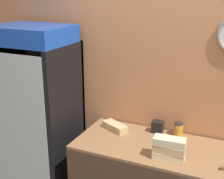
{
  "coord_description": "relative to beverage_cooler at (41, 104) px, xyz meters",
  "views": [
    {
      "loc": [
        0.56,
        -1.61,
        2.28
      ],
      "look_at": [
        -0.62,
        0.98,
        1.34
      ],
      "focal_mm": 50.0,
      "sensor_mm": 36.0,
      "label": 1
    }
  ],
  "objects": [
    {
      "name": "wall_back",
      "position": [
        1.49,
        0.34,
        0.31
      ],
      "size": [
        5.2,
        0.1,
        2.7
      ],
      "color": "tan",
      "rests_on": "ground_plane"
    },
    {
      "name": "beverage_cooler",
      "position": [
        0.0,
        0.0,
        0.0
      ],
      "size": [
        0.79,
        0.67,
        1.91
      ],
      "color": "black",
      "rests_on": "ground_plane"
    },
    {
      "name": "sandwich_stack_bottom",
      "position": [
        1.51,
        -0.26,
        -0.14
      ],
      "size": [
        0.28,
        0.14,
        0.07
      ],
      "color": "beige",
      "rests_on": "prep_counter"
    },
    {
      "name": "sandwich_stack_middle",
      "position": [
        1.51,
        -0.26,
        -0.07
      ],
      "size": [
        0.27,
        0.13,
        0.07
      ],
      "color": "tan",
      "rests_on": "sandwich_stack_bottom"
    },
    {
      "name": "sandwich_stack_top",
      "position": [
        1.51,
        -0.26,
        -0.01
      ],
      "size": [
        0.28,
        0.14,
        0.07
      ],
      "color": "beige",
      "rests_on": "sandwich_stack_middle"
    },
    {
      "name": "sandwich_flat_left",
      "position": [
        0.86,
        0.07,
        -0.14
      ],
      "size": [
        0.3,
        0.23,
        0.07
      ],
      "color": "tan",
      "rests_on": "prep_counter"
    },
    {
      "name": "condiment_jar",
      "position": [
        1.49,
        0.22,
        -0.1
      ],
      "size": [
        0.09,
        0.09,
        0.13
      ],
      "color": "gold",
      "rests_on": "prep_counter"
    },
    {
      "name": "napkin_dispenser",
      "position": [
        1.28,
        0.2,
        -0.11
      ],
      "size": [
        0.11,
        0.09,
        0.12
      ],
      "color": "black",
      "rests_on": "prep_counter"
    }
  ]
}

